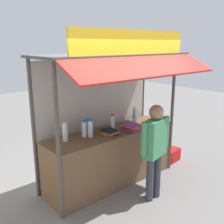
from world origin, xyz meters
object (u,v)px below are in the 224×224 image
at_px(magazine_stack_front_right, 131,128).
at_px(vendor_person, 155,144).
at_px(magazine_stack_right, 109,132).
at_px(plastic_crate, 168,154).
at_px(water_bottle_back_left, 90,128).
at_px(water_bottle_back_right, 88,127).
at_px(banana_bunch_leftmost, 112,79).
at_px(water_bottle_front_left, 84,129).
at_px(banana_bunch_rightmost, 135,75).
at_px(water_bottle_center, 135,115).
at_px(banana_bunch_inner_right, 152,73).
at_px(water_bottle_mid_left, 113,123).
at_px(water_bottle_rear_center, 65,132).

xyz_separation_m(magazine_stack_front_right, vendor_person, (-0.14, -0.68, -0.07)).
xyz_separation_m(magazine_stack_right, plastic_crate, (1.65, -0.00, -0.87)).
bearing_deg(magazine_stack_front_right, water_bottle_back_left, 166.42).
bearing_deg(magazine_stack_right, water_bottle_back_right, 142.98).
xyz_separation_m(magazine_stack_front_right, plastic_crate, (1.22, 0.06, -0.87)).
bearing_deg(banana_bunch_leftmost, water_bottle_back_right, 95.60).
distance_m(water_bottle_back_right, banana_bunch_leftmost, 1.03).
xyz_separation_m(magazine_stack_right, banana_bunch_leftmost, (-0.23, -0.35, 0.95)).
height_order(water_bottle_front_left, vendor_person, vendor_person).
bearing_deg(banana_bunch_rightmost, water_bottle_back_left, 139.49).
xyz_separation_m(water_bottle_center, banana_bunch_inner_right, (-0.19, -0.57, 0.88)).
distance_m(water_bottle_center, plastic_crate, 1.30).
bearing_deg(water_bottle_back_right, magazine_stack_right, -37.02).
distance_m(water_bottle_front_left, magazine_stack_right, 0.43).
bearing_deg(water_bottle_back_right, water_bottle_center, 0.00).
height_order(water_bottle_center, vendor_person, vendor_person).
bearing_deg(magazine_stack_front_right, water_bottle_mid_left, 140.38).
relative_size(water_bottle_front_left, vendor_person, 0.18).
bearing_deg(water_bottle_back_right, water_bottle_front_left, -160.87).
distance_m(water_bottle_center, magazine_stack_right, 0.85).
bearing_deg(water_bottle_center, water_bottle_front_left, -178.41).
height_order(water_bottle_rear_center, water_bottle_front_left, water_bottle_rear_center).
distance_m(water_bottle_front_left, vendor_person, 1.16).
bearing_deg(water_bottle_center, magazine_stack_front_right, -143.16).
bearing_deg(vendor_person, water_bottle_front_left, -66.32).
xyz_separation_m(water_bottle_back_left, vendor_person, (0.61, -0.86, -0.16)).
distance_m(banana_bunch_rightmost, vendor_person, 1.11).
bearing_deg(vendor_person, water_bottle_rear_center, -56.00).
bearing_deg(water_bottle_back_left, water_bottle_mid_left, 2.81).
bearing_deg(vendor_person, plastic_crate, -163.86).
bearing_deg(magazine_stack_right, water_bottle_rear_center, 163.28).
height_order(magazine_stack_front_right, banana_bunch_leftmost, banana_bunch_leftmost).
height_order(banana_bunch_leftmost, vendor_person, banana_bunch_leftmost).
xyz_separation_m(water_bottle_front_left, banana_bunch_leftmost, (0.15, -0.53, 0.86)).
bearing_deg(magazine_stack_right, banana_bunch_rightmost, -56.10).
height_order(water_bottle_rear_center, plastic_crate, water_bottle_rear_center).
distance_m(magazine_stack_right, banana_bunch_inner_right, 1.21).
xyz_separation_m(water_bottle_center, banana_bunch_rightmost, (-0.58, -0.57, 0.87)).
relative_size(water_bottle_rear_center, banana_bunch_rightmost, 1.21).
bearing_deg(water_bottle_front_left, water_bottle_back_right, 19.13).
bearing_deg(water_bottle_back_right, banana_bunch_leftmost, -84.40).
xyz_separation_m(water_bottle_back_right, water_bottle_rear_center, (-0.43, -0.00, 0.01)).
height_order(water_bottle_rear_center, vendor_person, vendor_person).
bearing_deg(water_bottle_back_right, banana_bunch_inner_right, -31.78).
height_order(water_bottle_back_left, banana_bunch_rightmost, banana_bunch_rightmost).
relative_size(water_bottle_back_left, banana_bunch_rightmost, 1.19).
xyz_separation_m(water_bottle_front_left, water_bottle_mid_left, (0.57, -0.05, 0.00)).
height_order(water_bottle_rear_center, banana_bunch_leftmost, banana_bunch_leftmost).
bearing_deg(plastic_crate, vendor_person, -151.21).
relative_size(banana_bunch_leftmost, vendor_person, 0.18).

